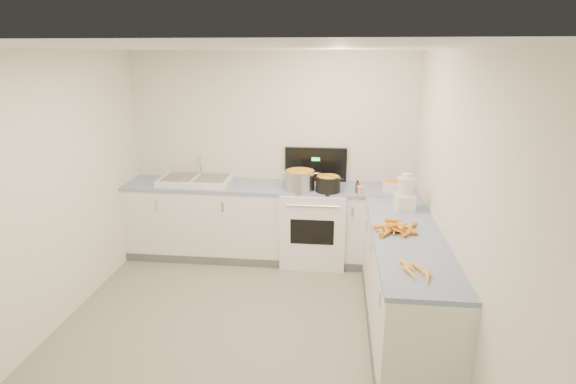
# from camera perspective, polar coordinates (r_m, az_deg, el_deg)

# --- Properties ---
(floor) EXTENTS (3.50, 4.00, 0.00)m
(floor) POSITION_cam_1_polar(r_m,az_deg,el_deg) (4.29, -5.87, -17.84)
(floor) COLOR gray
(floor) RESTS_ON ground
(ceiling) EXTENTS (3.50, 4.00, 0.00)m
(ceiling) POSITION_cam_1_polar(r_m,az_deg,el_deg) (3.52, -7.15, 17.75)
(ceiling) COLOR silver
(ceiling) RESTS_ON ground
(wall_back) EXTENTS (3.50, 0.00, 2.50)m
(wall_back) POSITION_cam_1_polar(r_m,az_deg,el_deg) (5.62, -2.05, 4.73)
(wall_back) COLOR silver
(wall_back) RESTS_ON ground
(wall_front) EXTENTS (3.50, 0.00, 2.50)m
(wall_front) POSITION_cam_1_polar(r_m,az_deg,el_deg) (2.03, -19.45, -20.27)
(wall_front) COLOR silver
(wall_front) RESTS_ON ground
(wall_left) EXTENTS (0.00, 4.00, 2.50)m
(wall_left) POSITION_cam_1_polar(r_m,az_deg,el_deg) (4.44, -29.08, -0.83)
(wall_left) COLOR silver
(wall_left) RESTS_ON ground
(wall_right) EXTENTS (0.00, 4.00, 2.50)m
(wall_right) POSITION_cam_1_polar(r_m,az_deg,el_deg) (3.76, 20.60, -2.68)
(wall_right) COLOR silver
(wall_right) RESTS_ON ground
(counter_back) EXTENTS (3.50, 0.62, 0.94)m
(counter_back) POSITION_cam_1_polar(r_m,az_deg,el_deg) (5.56, -2.41, -3.81)
(counter_back) COLOR white
(counter_back) RESTS_ON ground
(counter_right) EXTENTS (0.62, 2.20, 0.94)m
(counter_right) POSITION_cam_1_polar(r_m,az_deg,el_deg) (4.28, 14.58, -11.11)
(counter_right) COLOR white
(counter_right) RESTS_ON ground
(stove) EXTENTS (0.76, 0.65, 1.36)m
(stove) POSITION_cam_1_polar(r_m,az_deg,el_deg) (5.49, 3.27, -4.04)
(stove) COLOR white
(stove) RESTS_ON ground
(sink) EXTENTS (0.86, 0.52, 0.31)m
(sink) POSITION_cam_1_polar(r_m,az_deg,el_deg) (5.60, -11.61, 1.48)
(sink) COLOR white
(sink) RESTS_ON counter_back
(steel_pot) EXTENTS (0.45, 0.45, 0.25)m
(steel_pot) POSITION_cam_1_polar(r_m,az_deg,el_deg) (5.20, 1.50, 1.39)
(steel_pot) COLOR silver
(steel_pot) RESTS_ON stove
(black_pot) EXTENTS (0.37, 0.37, 0.20)m
(black_pot) POSITION_cam_1_polar(r_m,az_deg,el_deg) (5.16, 5.11, 0.92)
(black_pot) COLOR black
(black_pot) RESTS_ON stove
(wooden_spoon) EXTENTS (0.29, 0.23, 0.01)m
(wooden_spoon) POSITION_cam_1_polar(r_m,az_deg,el_deg) (5.13, 5.14, 2.10)
(wooden_spoon) COLOR #AD7A47
(wooden_spoon) RESTS_ON black_pot
(mixing_bowl) EXTENTS (0.29, 0.29, 0.11)m
(mixing_bowl) POSITION_cam_1_polar(r_m,az_deg,el_deg) (5.35, 13.08, 0.81)
(mixing_bowl) COLOR white
(mixing_bowl) RESTS_ON counter_back
(extract_bottle) EXTENTS (0.05, 0.05, 0.12)m
(extract_bottle) POSITION_cam_1_polar(r_m,az_deg,el_deg) (5.16, 8.80, 0.56)
(extract_bottle) COLOR #593319
(extract_bottle) RESTS_ON counter_back
(spice_jar) EXTENTS (0.04, 0.04, 0.08)m
(spice_jar) POSITION_cam_1_polar(r_m,az_deg,el_deg) (5.13, 9.09, 0.18)
(spice_jar) COLOR #E5B266
(spice_jar) RESTS_ON counter_back
(food_processor) EXTENTS (0.21, 0.24, 0.37)m
(food_processor) POSITION_cam_1_polar(r_m,az_deg,el_deg) (4.68, 14.62, -0.27)
(food_processor) COLOR white
(food_processor) RESTS_ON counter_right
(carrot_pile) EXTENTS (0.42, 0.39, 0.09)m
(carrot_pile) POSITION_cam_1_polar(r_m,az_deg,el_deg) (4.10, 13.59, -4.51)
(carrot_pile) COLOR orange
(carrot_pile) RESTS_ON counter_right
(peeled_carrots) EXTENTS (0.20, 0.36, 0.04)m
(peeled_carrots) POSITION_cam_1_polar(r_m,az_deg,el_deg) (3.40, 16.03, -9.67)
(peeled_carrots) COLOR #FF9F26
(peeled_carrots) RESTS_ON counter_right
(peelings) EXTENTS (0.23, 0.27, 0.01)m
(peelings) POSITION_cam_1_polar(r_m,az_deg,el_deg) (5.65, -13.97, 1.86)
(peelings) COLOR tan
(peelings) RESTS_ON sink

